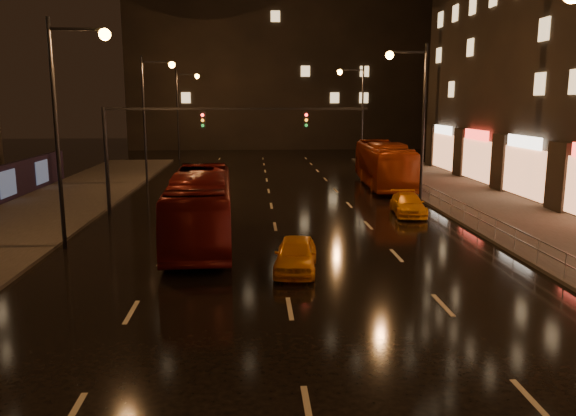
{
  "coord_description": "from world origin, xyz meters",
  "views": [
    {
      "loc": [
        -1.11,
        -13.0,
        6.52
      ],
      "look_at": [
        0.2,
        8.09,
        2.5
      ],
      "focal_mm": 35.0,
      "sensor_mm": 36.0,
      "label": 1
    }
  ],
  "objects_px": {
    "bus_red": "(201,207)",
    "taxi_near": "(296,254)",
    "taxi_far": "(408,204)",
    "bus_curb": "(384,164)"
  },
  "relations": [
    {
      "from": "bus_red",
      "to": "taxi_near",
      "type": "bearing_deg",
      "value": -54.03
    },
    {
      "from": "bus_red",
      "to": "taxi_far",
      "type": "height_order",
      "value": "bus_red"
    },
    {
      "from": "bus_curb",
      "to": "taxi_near",
      "type": "relative_size",
      "value": 3.15
    },
    {
      "from": "bus_red",
      "to": "bus_curb",
      "type": "height_order",
      "value": "bus_curb"
    },
    {
      "from": "bus_red",
      "to": "taxi_far",
      "type": "xyz_separation_m",
      "value": [
        11.49,
        5.53,
        -1.02
      ]
    },
    {
      "from": "bus_curb",
      "to": "taxi_far",
      "type": "xyz_separation_m",
      "value": [
        -1.12,
        -11.13,
        -1.1
      ]
    },
    {
      "from": "taxi_near",
      "to": "taxi_far",
      "type": "relative_size",
      "value": 0.92
    },
    {
      "from": "bus_red",
      "to": "bus_curb",
      "type": "distance_m",
      "value": 20.9
    },
    {
      "from": "bus_red",
      "to": "bus_curb",
      "type": "bearing_deg",
      "value": 50.15
    },
    {
      "from": "bus_red",
      "to": "taxi_near",
      "type": "relative_size",
      "value": 3.01
    }
  ]
}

